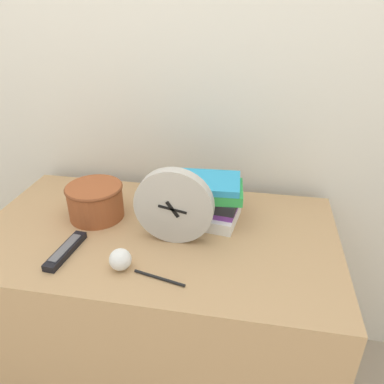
% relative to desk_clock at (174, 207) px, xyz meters
% --- Properties ---
extents(wall_back, '(6.00, 0.04, 2.40)m').
position_rel_desk_clock_xyz_m(wall_back, '(-0.07, 0.43, 0.33)').
color(wall_back, silver).
rests_on(wall_back, ground_plane).
extents(desk, '(1.15, 0.65, 0.75)m').
position_rel_desk_clock_xyz_m(desk, '(-0.07, 0.04, -0.50)').
color(desk, tan).
rests_on(desk, ground_plane).
extents(desk_clock, '(0.24, 0.04, 0.24)m').
position_rel_desk_clock_xyz_m(desk_clock, '(0.00, 0.00, 0.00)').
color(desk_clock, '#B7B2A8').
rests_on(desk_clock, desk).
extents(book_stack, '(0.25, 0.21, 0.15)m').
position_rel_desk_clock_xyz_m(book_stack, '(0.08, 0.14, -0.05)').
color(book_stack, white).
rests_on(book_stack, desk).
extents(basket, '(0.19, 0.19, 0.12)m').
position_rel_desk_clock_xyz_m(basket, '(-0.29, 0.09, -0.06)').
color(basket, '#994C28').
rests_on(basket, desk).
extents(tv_remote, '(0.05, 0.18, 0.02)m').
position_rel_desk_clock_xyz_m(tv_remote, '(-0.30, -0.13, -0.11)').
color(tv_remote, black).
rests_on(tv_remote, desk).
extents(crumpled_paper_ball, '(0.06, 0.06, 0.06)m').
position_rel_desk_clock_xyz_m(crumpled_paper_ball, '(-0.12, -0.16, -0.09)').
color(crumpled_paper_ball, white).
rests_on(crumpled_paper_ball, desk).
extents(pen, '(0.15, 0.04, 0.01)m').
position_rel_desk_clock_xyz_m(pen, '(-0.00, -0.18, -0.12)').
color(pen, black).
rests_on(pen, desk).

